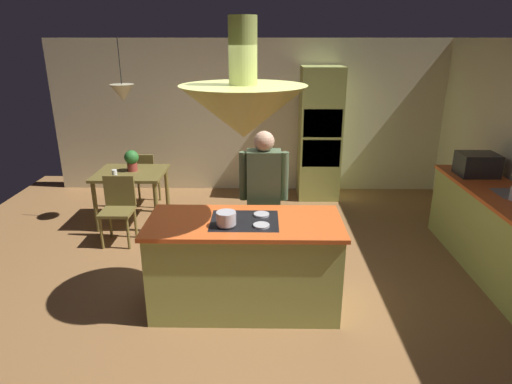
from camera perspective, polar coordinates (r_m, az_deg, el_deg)
The scene contains 15 objects.
ground at distance 4.73m, azimuth -1.32°, elevation -13.16°, with size 8.16×8.16×0.00m, color olive.
wall_back at distance 7.53m, azimuth -0.42°, elevation 9.80°, with size 6.80×0.10×2.55m, color beige.
kitchen_island at distance 4.32m, azimuth -1.47°, elevation -9.38°, with size 1.85×0.82×0.95m.
counter_run_right at distance 5.69m, azimuth 28.93°, elevation -4.47°, with size 0.73×2.31×0.93m.
oven_tower at distance 7.23m, azimuth 8.34°, elevation 7.51°, with size 0.66×0.62×2.14m.
dining_table at distance 6.45m, azimuth -16.00°, elevation 1.59°, with size 0.96×0.83×0.76m.
person_at_island at distance 4.74m, azimuth 1.02°, elevation -0.35°, with size 0.53×0.22×1.64m.
range_hood at distance 3.82m, azimuth -1.67°, elevation 10.88°, with size 1.10×1.10×1.00m.
pendant_light_over_table at distance 6.20m, azimuth -17.06°, elevation 12.33°, with size 0.32×0.32×0.82m.
chair_facing_island at distance 5.93m, azimuth -17.56°, elevation -1.63°, with size 0.40×0.40×0.87m.
chair_by_back_wall at distance 7.07m, azimuth -14.48°, elevation 2.09°, with size 0.40×0.40×0.87m.
potted_plant_on_table at distance 6.42m, azimuth -15.96°, elevation 4.12°, with size 0.20×0.20×0.30m.
cup_on_table at distance 6.27m, azimuth -18.03°, elevation 2.38°, with size 0.07×0.07×0.09m, color white.
microwave_on_counter at distance 6.08m, azimuth 26.97°, elevation 3.23°, with size 0.46×0.36×0.28m, color #232326.
cooking_pot_on_cooktop at distance 3.97m, azimuth -3.92°, elevation -3.44°, with size 0.18×0.18×0.12m, color #B2B2B7.
Camera 1 is at (0.17, -3.97, 2.56)m, focal length 30.57 mm.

